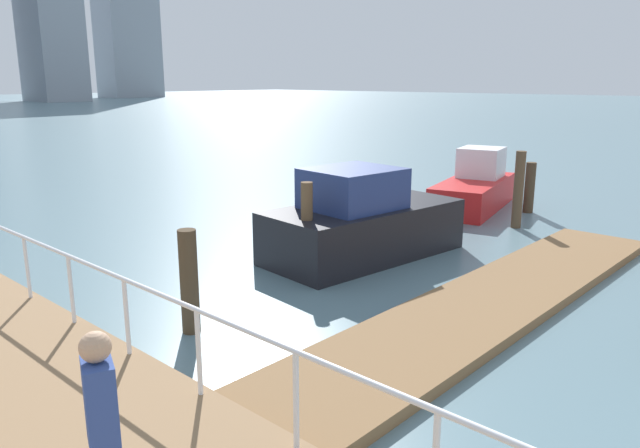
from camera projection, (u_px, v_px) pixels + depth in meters
ground_plane at (54, 227)px, 16.58m from camera, size 300.00×300.00×0.00m
floating_dock at (489, 303)px, 10.74m from camera, size 12.16×2.00×0.18m
boardwalk_railing at (296, 372)px, 5.82m from camera, size 0.06×22.13×1.08m
dock_piling_0 at (518, 190)px, 16.33m from camera, size 0.27×0.27×2.10m
dock_piling_1 at (530, 188)px, 18.28m from camera, size 0.30×0.30×1.53m
dock_piling_3 at (307, 229)px, 12.34m from camera, size 0.24×0.24×1.96m
dock_piling_5 at (189, 282)px, 9.56m from camera, size 0.29×0.29×1.70m
moored_boat_0 at (475, 188)px, 18.96m from camera, size 4.62×2.59×1.84m
moored_boat_3 at (362, 223)px, 13.70m from camera, size 4.86×2.62×2.07m
pedestrian_0 at (104, 437)px, 4.58m from camera, size 0.34×0.42×1.80m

